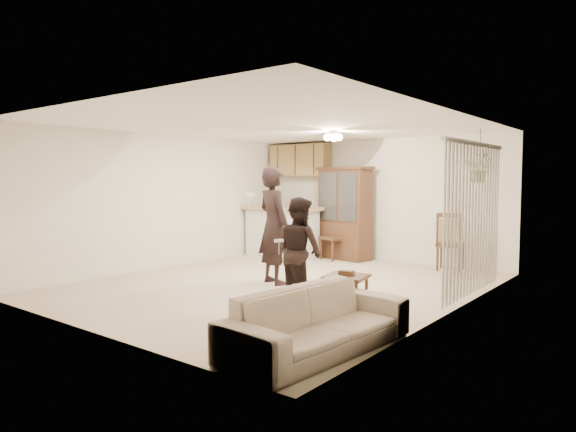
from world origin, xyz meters
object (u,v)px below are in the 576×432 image
Objects in this scene: child at (299,254)px; china_hutch at (344,214)px; chair_hutch_left at (341,247)px; side_table at (346,296)px; chair_hutch_right at (450,254)px; sofa at (318,314)px; chair_bar at (334,246)px; adult at (274,228)px.

china_hutch is (-1.61, 3.74, 0.28)m from child.
chair_hutch_left is at bearing -90.45° from china_hutch.
china_hutch reaches higher than chair_hutch_left.
chair_hutch_right is at bearing 92.99° from side_table.
child is (-1.27, 1.40, 0.31)m from sofa.
chair_hutch_right is at bearing 12.19° from sofa.
sofa is at bearing -41.24° from chair_bar.
chair_bar is at bearing -5.28° from chair_hutch_right.
child reaches higher than chair_bar.
china_hutch reaches higher than adult.
china_hutch is at bearing -62.06° from adult.
chair_hutch_right reaches higher than sofa.
child reaches higher than sofa.
chair_hutch_left is (-2.48, 3.84, -0.00)m from side_table.
sofa is 1.98× the size of chair_hutch_left.
child reaches higher than chair_hutch_right.
sofa is 5.81m from chair_hutch_left.
side_table is at bearing -49.04° from china_hutch.
china_hutch reaches higher than chair_bar.
adult reaches higher than side_table.
chair_bar is at bearing 36.65° from sofa.
chair_hutch_left is (0.09, 0.13, -0.02)m from chair_bar.
adult is 1.75× the size of chair_bar.
child is 1.43× the size of chair_hutch_left.
child reaches higher than side_table.
chair_hutch_right is (2.36, 0.27, 0.01)m from chair_bar.
child is 2.34× the size of side_table.
child is 4.08m from china_hutch.
chair_bar is at bearing -48.17° from child.
chair_bar is at bearing -71.41° from chair_hutch_left.
chair_hutch_left is 0.89× the size of chair_hutch_right.
china_hutch is 0.69m from chair_hutch_left.
sofa is at bearing -51.80° from china_hutch.
chair_hutch_right is (-0.21, 3.98, 0.03)m from side_table.
chair_hutch_left is at bearing 35.21° from sofa.
china_hutch reaches higher than sofa.
side_table is 3.99m from chair_hutch_right.
side_table is (2.46, -3.94, -0.68)m from china_hutch.
adult is 2.89m from chair_hutch_left.
chair_hutch_right reaches higher than chair_hutch_left.
chair_bar reaches higher than sofa.
chair_bar is at bearing -106.23° from china_hutch.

